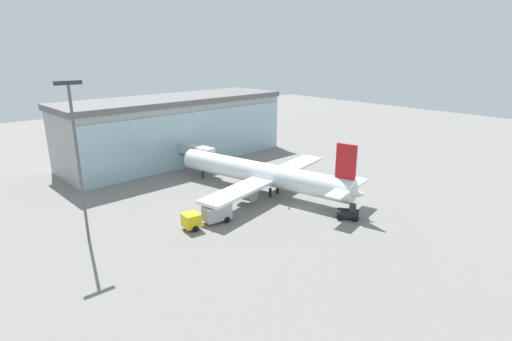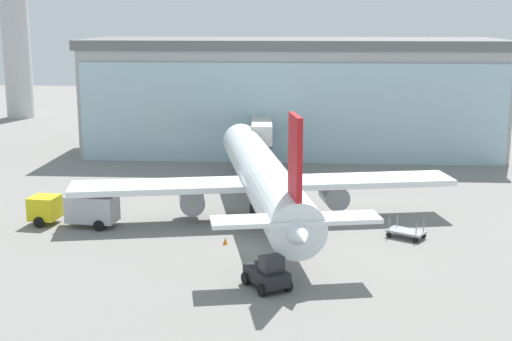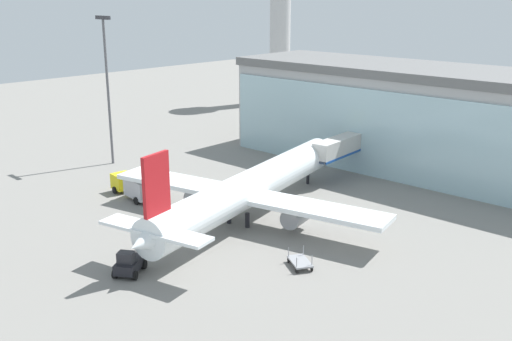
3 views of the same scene
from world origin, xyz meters
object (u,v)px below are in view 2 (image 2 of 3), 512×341
Objects in this scene: catering_truck at (77,208)px; safety_cone_wingtip at (79,217)px; baggage_cart at (406,232)px; airplane at (263,177)px; jet_bridge at (262,130)px; pushback_tug at (267,274)px; safety_cone_nose at (225,241)px.

catering_truck is 2.03m from safety_cone_wingtip.
airplane is at bearing -173.40° from baggage_cart.
jet_bridge reaches higher than safety_cone_wingtip.
jet_bridge reaches higher than pushback_tug.
catering_truck is at bearing -151.01° from baggage_cart.
airplane is at bearing 11.07° from safety_cone_wingtip.
airplane is at bearing 179.96° from jet_bridge.
safety_cone_nose is (12.89, -3.60, -1.19)m from catering_truck.
pushback_tug is at bearing -38.35° from safety_cone_wingtip.
jet_bridge is 37.46m from pushback_tug.
jet_bridge reaches higher than catering_truck.
baggage_cart reaches higher than safety_cone_nose.
pushback_tug is 22.12m from safety_cone_wingtip.
pushback_tug is at bearing 173.08° from airplane.
airplane reaches higher than jet_bridge.
safety_cone_nose is at bearing 174.12° from jet_bridge.
jet_bridge is 20.48m from airplane.
jet_bridge is at bearing -27.59° from pushback_tug.
pushback_tug is 9.46m from safety_cone_nose.
catering_truck is 13.55× the size of safety_cone_nose.
baggage_cart is 14.16m from safety_cone_nose.
catering_truck is 20.80m from pushback_tug.
baggage_cart is (26.71, -0.52, -0.97)m from catering_truck.
safety_cone_nose is (-2.07, -8.19, -3.19)m from airplane.
airplane reaches higher than safety_cone_nose.
jet_bridge reaches higher than baggage_cart.
safety_cone_wingtip is (-13.36, 5.17, 0.00)m from safety_cone_nose.
jet_bridge is 3.50× the size of pushback_tug.
jet_bridge reaches higher than safety_cone_nose.
airplane is 67.99× the size of safety_cone_wingtip.
pushback_tug is at bearing -65.01° from safety_cone_nose.
airplane reaches higher than pushback_tug.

